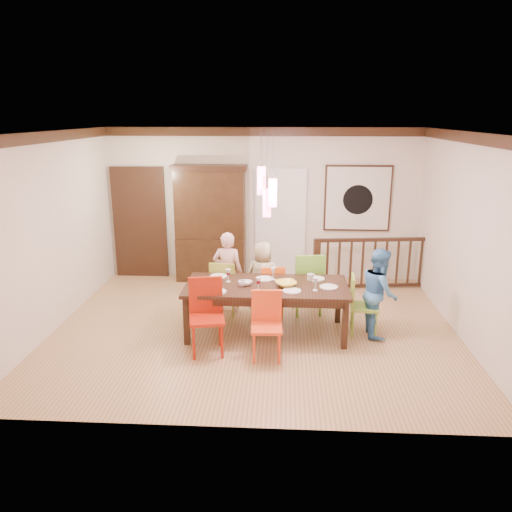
# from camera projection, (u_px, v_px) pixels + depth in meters

# --- Properties ---
(floor) EXTENTS (6.00, 6.00, 0.00)m
(floor) POSITION_uv_depth(u_px,v_px,m) (255.00, 328.00, 7.57)
(floor) COLOR #A67450
(floor) RESTS_ON ground
(ceiling) EXTENTS (6.00, 6.00, 0.00)m
(ceiling) POSITION_uv_depth(u_px,v_px,m) (255.00, 132.00, 6.78)
(ceiling) COLOR white
(ceiling) RESTS_ON wall_back
(wall_back) EXTENTS (6.00, 0.00, 6.00)m
(wall_back) POSITION_uv_depth(u_px,v_px,m) (262.00, 205.00, 9.58)
(wall_back) COLOR silver
(wall_back) RESTS_ON floor
(wall_left) EXTENTS (0.00, 5.00, 5.00)m
(wall_left) POSITION_uv_depth(u_px,v_px,m) (52.00, 233.00, 7.34)
(wall_left) COLOR silver
(wall_left) RESTS_ON floor
(wall_right) EXTENTS (0.00, 5.00, 5.00)m
(wall_right) POSITION_uv_depth(u_px,v_px,m) (467.00, 238.00, 7.01)
(wall_right) COLOR silver
(wall_right) RESTS_ON floor
(crown_molding) EXTENTS (6.00, 5.00, 0.16)m
(crown_molding) POSITION_uv_depth(u_px,v_px,m) (255.00, 138.00, 6.80)
(crown_molding) COLOR black
(crown_molding) RESTS_ON wall_back
(panel_door) EXTENTS (1.04, 0.07, 2.24)m
(panel_door) POSITION_uv_depth(u_px,v_px,m) (140.00, 224.00, 9.77)
(panel_door) COLOR black
(panel_door) RESTS_ON wall_back
(white_doorway) EXTENTS (0.97, 0.05, 2.22)m
(white_doorway) POSITION_uv_depth(u_px,v_px,m) (280.00, 226.00, 9.63)
(white_doorway) COLOR silver
(white_doorway) RESTS_ON wall_back
(painting) EXTENTS (1.25, 0.06, 1.25)m
(painting) POSITION_uv_depth(u_px,v_px,m) (358.00, 198.00, 9.40)
(painting) COLOR black
(painting) RESTS_ON wall_back
(pendant_cluster) EXTENTS (0.27, 0.21, 1.14)m
(pendant_cluster) POSITION_uv_depth(u_px,v_px,m) (267.00, 192.00, 6.85)
(pendant_cluster) COLOR #FF4C76
(pendant_cluster) RESTS_ON ceiling
(dining_table) EXTENTS (2.35, 1.07, 0.75)m
(dining_table) POSITION_uv_depth(u_px,v_px,m) (266.00, 290.00, 7.24)
(dining_table) COLOR black
(dining_table) RESTS_ON floor
(chair_far_left) EXTENTS (0.46, 0.46, 0.90)m
(chair_far_left) POSITION_uv_depth(u_px,v_px,m) (225.00, 283.00, 8.00)
(chair_far_left) COLOR olive
(chair_far_left) RESTS_ON floor
(chair_far_mid) EXTENTS (0.42, 0.42, 0.84)m
(chair_far_mid) POSITION_uv_depth(u_px,v_px,m) (272.00, 286.00, 7.98)
(chair_far_mid) COLOR #ED5710
(chair_far_mid) RESTS_ON floor
(chair_far_right) EXTENTS (0.53, 0.53, 1.03)m
(chair_far_right) POSITION_uv_depth(u_px,v_px,m) (307.00, 278.00, 8.01)
(chair_far_right) COLOR #5F9D2B
(chair_far_right) RESTS_ON floor
(chair_near_left) EXTENTS (0.54, 0.54, 1.02)m
(chair_near_left) POSITION_uv_depth(u_px,v_px,m) (207.00, 313.00, 6.64)
(chair_near_left) COLOR #A41D0A
(chair_near_left) RESTS_ON floor
(chair_near_mid) EXTENTS (0.42, 0.42, 0.89)m
(chair_near_mid) POSITION_uv_depth(u_px,v_px,m) (267.00, 322.00, 6.51)
(chair_near_mid) COLOR #E44218
(chair_near_mid) RESTS_ON floor
(chair_end_right) EXTENTS (0.43, 0.43, 0.89)m
(chair_end_right) POSITION_uv_depth(u_px,v_px,m) (365.00, 302.00, 7.24)
(chair_end_right) COLOR #84AD37
(chair_end_right) RESTS_ON floor
(china_hutch) EXTENTS (1.41, 0.46, 2.23)m
(china_hutch) POSITION_uv_depth(u_px,v_px,m) (210.00, 223.00, 9.53)
(china_hutch) COLOR black
(china_hutch) RESTS_ON floor
(balustrade) EXTENTS (2.28, 0.34, 0.96)m
(balustrade) POSITION_uv_depth(u_px,v_px,m) (374.00, 262.00, 9.19)
(balustrade) COLOR black
(balustrade) RESTS_ON floor
(person_far_left) EXTENTS (0.52, 0.37, 1.34)m
(person_far_left) POSITION_uv_depth(u_px,v_px,m) (228.00, 272.00, 8.06)
(person_far_left) COLOR #FFC3C2
(person_far_left) RESTS_ON floor
(person_far_mid) EXTENTS (0.65, 0.50, 1.18)m
(person_far_mid) POSITION_uv_depth(u_px,v_px,m) (263.00, 277.00, 8.06)
(person_far_mid) COLOR #C1BC92
(person_far_mid) RESTS_ON floor
(person_end_right) EXTENTS (0.50, 0.64, 1.30)m
(person_end_right) POSITION_uv_depth(u_px,v_px,m) (379.00, 292.00, 7.21)
(person_end_right) COLOR #4585C3
(person_end_right) RESTS_ON floor
(serving_bowl) EXTENTS (0.38, 0.38, 0.07)m
(serving_bowl) POSITION_uv_depth(u_px,v_px,m) (286.00, 284.00, 7.16)
(serving_bowl) COLOR yellow
(serving_bowl) RESTS_ON dining_table
(small_bowl) EXTENTS (0.22, 0.22, 0.06)m
(small_bowl) POSITION_uv_depth(u_px,v_px,m) (246.00, 283.00, 7.21)
(small_bowl) COLOR white
(small_bowl) RESTS_ON dining_table
(cup_left) EXTENTS (0.14, 0.14, 0.09)m
(cup_left) POSITION_uv_depth(u_px,v_px,m) (242.00, 283.00, 7.15)
(cup_left) COLOR silver
(cup_left) RESTS_ON dining_table
(cup_right) EXTENTS (0.14, 0.14, 0.10)m
(cup_right) POSITION_uv_depth(u_px,v_px,m) (311.00, 277.00, 7.39)
(cup_right) COLOR silver
(cup_right) RESTS_ON dining_table
(plate_far_left) EXTENTS (0.26, 0.26, 0.01)m
(plate_far_left) POSITION_uv_depth(u_px,v_px,m) (219.00, 276.00, 7.59)
(plate_far_left) COLOR white
(plate_far_left) RESTS_ON dining_table
(plate_far_mid) EXTENTS (0.26, 0.26, 0.01)m
(plate_far_mid) POSITION_uv_depth(u_px,v_px,m) (265.00, 279.00, 7.47)
(plate_far_mid) COLOR white
(plate_far_mid) RESTS_ON dining_table
(plate_far_right) EXTENTS (0.26, 0.26, 0.01)m
(plate_far_right) POSITION_uv_depth(u_px,v_px,m) (316.00, 279.00, 7.47)
(plate_far_right) COLOR white
(plate_far_right) RESTS_ON dining_table
(plate_near_left) EXTENTS (0.26, 0.26, 0.01)m
(plate_near_left) POSITION_uv_depth(u_px,v_px,m) (217.00, 292.00, 6.92)
(plate_near_left) COLOR white
(plate_near_left) RESTS_ON dining_table
(plate_near_mid) EXTENTS (0.26, 0.26, 0.01)m
(plate_near_mid) POSITION_uv_depth(u_px,v_px,m) (292.00, 291.00, 6.95)
(plate_near_mid) COLOR white
(plate_near_mid) RESTS_ON dining_table
(plate_end_right) EXTENTS (0.26, 0.26, 0.01)m
(plate_end_right) POSITION_uv_depth(u_px,v_px,m) (329.00, 287.00, 7.11)
(plate_end_right) COLOR white
(plate_end_right) RESTS_ON dining_table
(wine_glass_a) EXTENTS (0.08, 0.08, 0.19)m
(wine_glass_a) POSITION_uv_depth(u_px,v_px,m) (228.00, 276.00, 7.33)
(wine_glass_a) COLOR #590C19
(wine_glass_a) RESTS_ON dining_table
(wine_glass_b) EXTENTS (0.08, 0.08, 0.19)m
(wine_glass_b) POSITION_uv_depth(u_px,v_px,m) (273.00, 273.00, 7.43)
(wine_glass_b) COLOR silver
(wine_glass_b) RESTS_ON dining_table
(wine_glass_c) EXTENTS (0.08, 0.08, 0.19)m
(wine_glass_c) POSITION_uv_depth(u_px,v_px,m) (258.00, 284.00, 6.97)
(wine_glass_c) COLOR #590C19
(wine_glass_c) RESTS_ON dining_table
(wine_glass_d) EXTENTS (0.08, 0.08, 0.19)m
(wine_glass_d) POSITION_uv_depth(u_px,v_px,m) (315.00, 284.00, 6.97)
(wine_glass_d) COLOR silver
(wine_glass_d) RESTS_ON dining_table
(napkin) EXTENTS (0.18, 0.14, 0.01)m
(napkin) POSITION_uv_depth(u_px,v_px,m) (260.00, 293.00, 6.88)
(napkin) COLOR #D83359
(napkin) RESTS_ON dining_table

